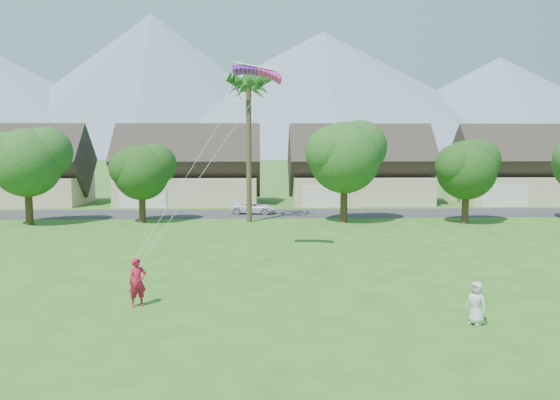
{
  "coord_description": "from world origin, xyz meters",
  "views": [
    {
      "loc": [
        -0.92,
        -17.5,
        6.67
      ],
      "look_at": [
        0.0,
        10.0,
        3.8
      ],
      "focal_mm": 35.0,
      "sensor_mm": 36.0,
      "label": 1
    }
  ],
  "objects_px": {
    "parafoil_kite": "(258,71)",
    "kite_flyer": "(137,282)",
    "watcher": "(476,303)",
    "parked_car": "(254,208)"
  },
  "relations": [
    {
      "from": "watcher",
      "to": "parafoil_kite",
      "type": "bearing_deg",
      "value": 176.23
    },
    {
      "from": "kite_flyer",
      "to": "parafoil_kite",
      "type": "height_order",
      "value": "parafoil_kite"
    },
    {
      "from": "watcher",
      "to": "parafoil_kite",
      "type": "height_order",
      "value": "parafoil_kite"
    },
    {
      "from": "parked_car",
      "to": "kite_flyer",
      "type": "bearing_deg",
      "value": 178.92
    },
    {
      "from": "watcher",
      "to": "parked_car",
      "type": "height_order",
      "value": "watcher"
    },
    {
      "from": "kite_flyer",
      "to": "parafoil_kite",
      "type": "bearing_deg",
      "value": 32.0
    },
    {
      "from": "parafoil_kite",
      "to": "kite_flyer",
      "type": "bearing_deg",
      "value": -112.47
    },
    {
      "from": "watcher",
      "to": "parafoil_kite",
      "type": "relative_size",
      "value": 0.56
    },
    {
      "from": "kite_flyer",
      "to": "parked_car",
      "type": "height_order",
      "value": "kite_flyer"
    },
    {
      "from": "kite_flyer",
      "to": "parked_car",
      "type": "relative_size",
      "value": 0.48
    }
  ]
}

